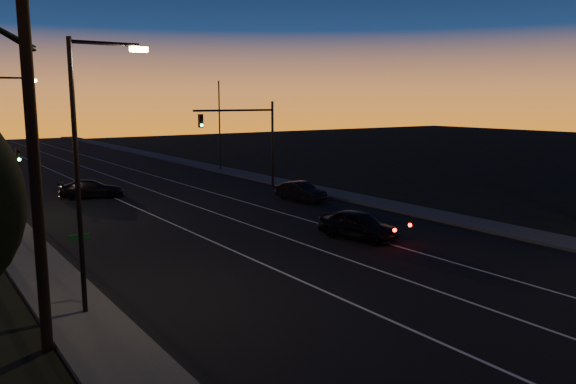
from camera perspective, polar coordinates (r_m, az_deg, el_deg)
road at (r=33.12m, az=-5.86°, el=-3.06°), size 20.00×170.00×0.01m
sidewalk_left at (r=29.54m, az=-25.32°, el=-5.29°), size 2.40×170.00×0.16m
sidewalk_right at (r=39.62m, az=8.46°, el=-0.96°), size 2.40×170.00×0.16m
lane_stripe_left at (r=31.82m, az=-10.60°, el=-3.66°), size 0.12×160.00×0.01m
lane_stripe_mid at (r=33.35m, az=-5.11°, el=-2.94°), size 0.12×160.00×0.01m
lane_stripe_right at (r=35.17m, az=-0.15°, el=-2.26°), size 0.12×160.00×0.01m
palm_near at (r=16.64m, az=-24.78°, el=8.49°), size 4.25×4.16×11.53m
streetlight_left_near at (r=19.08m, az=-19.87°, el=3.51°), size 2.55×0.26×9.00m
streetlight_left_far at (r=36.75m, az=-27.18°, el=5.15°), size 2.55×0.26×8.50m
street_sign at (r=20.67m, az=-20.30°, el=-6.46°), size 0.70×0.06×2.60m
signal_mast at (r=44.63m, az=-4.14°, el=6.34°), size 7.10×0.41×7.00m
signal_post at (r=39.05m, az=-25.62°, el=2.25°), size 0.28×0.37×4.20m
far_pole_right at (r=57.00m, az=-6.97°, el=6.65°), size 0.14×0.14×9.00m
lead_car at (r=29.12m, az=7.14°, el=-3.31°), size 2.80×5.06×1.47m
right_car at (r=39.74m, az=1.33°, el=0.05°), size 1.96×4.23×1.34m
cross_car at (r=43.46m, az=-19.33°, el=0.31°), size 4.87×3.16×1.31m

